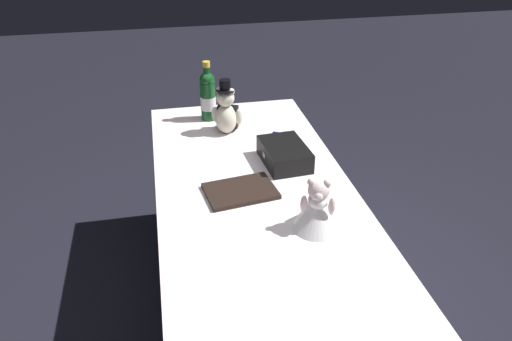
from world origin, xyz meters
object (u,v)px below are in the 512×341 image
at_px(champagne_bottle, 208,95).
at_px(signing_pen, 286,134).
at_px(teddy_bear_groom, 227,112).
at_px(teddy_bear_bride, 318,206).
at_px(gift_case_black, 284,154).
at_px(guestbook, 241,191).

relative_size(champagne_bottle, signing_pen, 2.68).
bearing_deg(teddy_bear_groom, teddy_bear_bride, 13.51).
height_order(champagne_bottle, gift_case_black, champagne_bottle).
height_order(gift_case_black, guestbook, gift_case_black).
distance_m(teddy_bear_groom, champagne_bottle, 0.20).
xyz_separation_m(teddy_bear_groom, guestbook, (0.62, -0.03, -0.10)).
distance_m(teddy_bear_groom, signing_pen, 0.33).
relative_size(teddy_bear_groom, teddy_bear_bride, 1.26).
distance_m(signing_pen, gift_case_black, 0.31).
bearing_deg(champagne_bottle, teddy_bear_bride, 15.10).
bearing_deg(signing_pen, teddy_bear_groom, -108.74).
bearing_deg(signing_pen, gift_case_black, -15.79).
distance_m(teddy_bear_bride, guestbook, 0.39).
bearing_deg(guestbook, signing_pen, 138.72).
xyz_separation_m(teddy_bear_bride, signing_pen, (-0.80, 0.08, -0.09)).
bearing_deg(gift_case_black, signing_pen, 164.21).
bearing_deg(signing_pen, champagne_bottle, -127.10).
relative_size(teddy_bear_bride, champagne_bottle, 0.70).
xyz_separation_m(teddy_bear_groom, gift_case_black, (0.40, 0.22, -0.06)).
bearing_deg(teddy_bear_bride, gift_case_black, -179.93).
distance_m(champagne_bottle, guestbook, 0.81).
relative_size(teddy_bear_bride, gift_case_black, 0.79).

